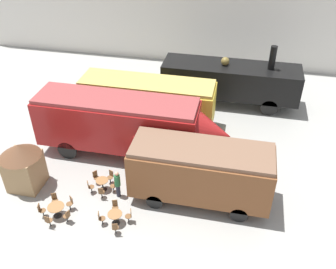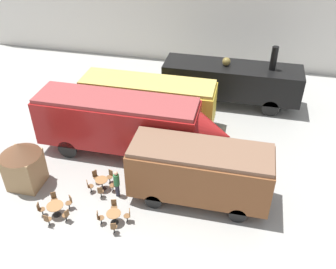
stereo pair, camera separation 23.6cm
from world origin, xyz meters
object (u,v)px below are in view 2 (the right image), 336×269
(steam_locomotive, at_px, (232,80))
(passenger_coach_vintage, at_px, (148,100))
(streamlined_locomotive, at_px, (130,123))
(cafe_table_far, at_px, (55,207))
(cafe_chair_0, at_px, (114,205))
(visitor_person, at_px, (117,183))
(cafe_table_near, at_px, (114,216))
(passenger_coach_wooden, at_px, (200,170))
(ticket_kiosk, at_px, (22,162))
(cafe_table_mid, at_px, (102,182))

(steam_locomotive, height_order, passenger_coach_vintage, steam_locomotive)
(streamlined_locomotive, bearing_deg, passenger_coach_vintage, 87.08)
(steam_locomotive, xyz_separation_m, cafe_table_far, (-8.05, -14.24, -1.45))
(passenger_coach_vintage, distance_m, cafe_chair_0, 8.96)
(passenger_coach_vintage, bearing_deg, cafe_table_far, -104.72)
(steam_locomotive, distance_m, passenger_coach_vintage, 7.14)
(cafe_table_far, bearing_deg, steam_locomotive, 60.51)
(steam_locomotive, distance_m, cafe_chair_0, 14.35)
(visitor_person, bearing_deg, cafe_table_near, -76.11)
(cafe_table_near, bearing_deg, steam_locomotive, 71.13)
(passenger_coach_wooden, height_order, cafe_table_near, passenger_coach_wooden)
(streamlined_locomotive, height_order, passenger_coach_wooden, streamlined_locomotive)
(cafe_table_near, bearing_deg, cafe_table_far, -176.92)
(ticket_kiosk, bearing_deg, passenger_coach_wooden, 6.43)
(steam_locomotive, bearing_deg, passenger_coach_wooden, -93.88)
(steam_locomotive, distance_m, cafe_table_far, 16.42)
(passenger_coach_vintage, xyz_separation_m, cafe_table_far, (-2.55, -9.69, -1.53))
(cafe_table_mid, bearing_deg, passenger_coach_vintage, 83.27)
(steam_locomotive, bearing_deg, passenger_coach_vintage, -140.45)
(steam_locomotive, bearing_deg, cafe_table_mid, -118.36)
(visitor_person, bearing_deg, steam_locomotive, 66.32)
(cafe_table_mid, relative_size, visitor_person, 0.41)
(cafe_table_near, relative_size, visitor_person, 0.43)
(cafe_table_far, xyz_separation_m, visitor_person, (2.75, 2.16, 0.42))
(steam_locomotive, height_order, cafe_table_near, steam_locomotive)
(cafe_table_near, height_order, cafe_chair_0, cafe_chair_0)
(cafe_table_near, distance_m, cafe_table_mid, 2.76)
(cafe_table_far, relative_size, visitor_person, 0.50)
(cafe_table_far, relative_size, ticket_kiosk, 0.30)
(passenger_coach_vintage, bearing_deg, steam_locomotive, 39.55)
(streamlined_locomotive, bearing_deg, cafe_table_far, -111.12)
(cafe_table_near, relative_size, cafe_chair_0, 0.88)
(passenger_coach_vintage, height_order, passenger_coach_wooden, passenger_coach_vintage)
(passenger_coach_vintage, height_order, visitor_person, passenger_coach_vintage)
(passenger_coach_vintage, xyz_separation_m, passenger_coach_wooden, (4.74, -6.67, -0.06))
(passenger_coach_vintage, height_order, ticket_kiosk, passenger_coach_vintage)
(cafe_table_near, distance_m, cafe_chair_0, 0.76)
(cafe_table_mid, xyz_separation_m, ticket_kiosk, (-4.47, -0.57, 1.14))
(passenger_coach_vintage, relative_size, cafe_chair_0, 10.85)
(cafe_table_near, height_order, cafe_table_far, cafe_table_far)
(streamlined_locomotive, relative_size, visitor_person, 6.79)
(passenger_coach_vintage, distance_m, ticket_kiosk, 9.46)
(cafe_table_mid, height_order, cafe_table_far, cafe_table_mid)
(passenger_coach_vintage, xyz_separation_m, cafe_chair_0, (0.46, -8.80, -1.59))
(steam_locomotive, distance_m, passenger_coach_wooden, 11.24)
(cafe_chair_0, bearing_deg, cafe_table_near, -0.00)
(steam_locomotive, relative_size, visitor_person, 5.85)
(passenger_coach_vintage, relative_size, passenger_coach_wooden, 1.24)
(steam_locomotive, relative_size, streamlined_locomotive, 0.86)
(ticket_kiosk, bearing_deg, streamlined_locomotive, 39.44)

